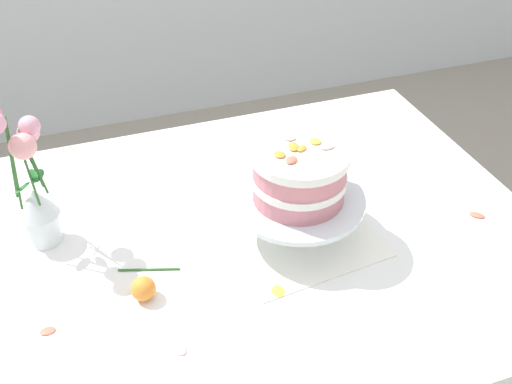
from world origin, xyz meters
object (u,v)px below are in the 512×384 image
object	(u,v)px
dining_table	(234,275)
fallen_rose	(144,288)
cake_stand	(298,203)
flower_vase	(32,188)
layer_cake	(299,174)

from	to	relation	value
dining_table	fallen_rose	distance (m)	0.25
cake_stand	flower_vase	world-z (taller)	flower_vase
layer_cake	flower_vase	world-z (taller)	flower_vase
dining_table	flower_vase	xyz separation A→B (m)	(-0.38, 0.15, 0.24)
flower_vase	fallen_rose	xyz separation A→B (m)	(0.17, -0.23, -0.12)
flower_vase	fallen_rose	world-z (taller)	flower_vase
cake_stand	layer_cake	xyz separation A→B (m)	(-0.00, 0.00, 0.08)
layer_cake	flower_vase	distance (m)	0.55
layer_cake	fallen_rose	world-z (taller)	layer_cake
layer_cake	fallen_rose	bearing A→B (deg)	-167.31
dining_table	cake_stand	world-z (taller)	cake_stand
flower_vase	cake_stand	bearing A→B (deg)	-16.30
layer_cake	dining_table	bearing A→B (deg)	179.19
dining_table	layer_cake	world-z (taller)	layer_cake
cake_stand	layer_cake	size ratio (longest dim) A/B	1.41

